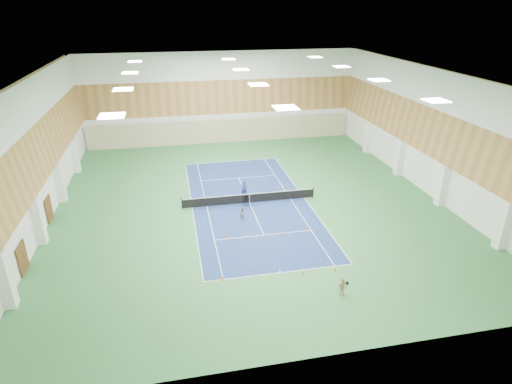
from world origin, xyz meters
TOP-DOWN VIEW (x-y plane):
  - ground at (0.00, 0.00)m, footprint 40.00×40.00m
  - room_shell at (0.00, 0.00)m, footprint 36.00×40.00m
  - wood_cladding at (0.00, 0.00)m, footprint 36.00×40.00m
  - ceiling_light_grid at (0.00, 0.00)m, footprint 21.40×25.40m
  - court_surface at (0.00, 0.00)m, footprint 10.97×23.77m
  - tennis_balls_scatter at (0.00, 0.00)m, footprint 10.57×22.77m
  - tennis_net at (0.00, 0.00)m, footprint 12.80×0.10m
  - back_curtain at (0.00, 19.75)m, footprint 35.40×0.16m
  - door_left_a at (-17.92, -8.00)m, footprint 0.08×1.80m
  - door_left_b at (-17.92, 0.00)m, footprint 0.08×1.80m
  - coach at (-0.23, 1.65)m, footprint 0.63×0.45m
  - child_court at (-1.23, -3.26)m, footprint 0.65×0.54m
  - child_apron at (3.34, -15.13)m, footprint 0.80×0.46m
  - ball_cart at (-0.42, -0.60)m, footprint 0.55×0.55m
  - cone_svc_a at (-3.24, -6.06)m, footprint 0.20×0.20m
  - cone_svc_b at (-0.80, -6.85)m, footprint 0.21×0.21m
  - cone_svc_c at (1.73, -6.63)m, footprint 0.18×0.18m
  - cone_svc_d at (3.79, -6.68)m, footprint 0.23×0.23m
  - cone_base_a at (-4.16, -11.90)m, footprint 0.20×0.20m
  - cone_base_b at (-1.87, -11.30)m, footprint 0.17×0.17m
  - cone_base_c at (1.57, -12.32)m, footprint 0.20×0.20m
  - cone_base_d at (3.92, -12.43)m, footprint 0.20×0.20m

SIDE VIEW (x-z plane):
  - ground at x=0.00m, z-range 0.00..0.00m
  - court_surface at x=0.00m, z-range 0.00..0.01m
  - tennis_balls_scatter at x=0.00m, z-range 0.01..0.08m
  - cone_base_b at x=-1.87m, z-range 0.00..0.19m
  - cone_svc_c at x=1.73m, z-range 0.00..0.20m
  - cone_base_c at x=1.57m, z-range 0.00..0.22m
  - cone_svc_a at x=-3.24m, z-range 0.00..0.22m
  - cone_base_d at x=3.92m, z-range 0.00..0.22m
  - cone_base_a at x=-4.16m, z-range 0.00..0.22m
  - cone_svc_b at x=-0.80m, z-range 0.00..0.23m
  - cone_svc_d at x=3.79m, z-range 0.00..0.25m
  - ball_cart at x=-0.42m, z-range 0.00..0.94m
  - tennis_net at x=0.00m, z-range 0.00..1.10m
  - child_court at x=-1.23m, z-range 0.00..1.21m
  - child_apron at x=3.34m, z-range 0.00..1.28m
  - coach at x=-0.23m, z-range 0.00..1.63m
  - door_left_a at x=-17.92m, z-range 0.00..2.20m
  - door_left_b at x=-17.92m, z-range 0.00..2.20m
  - back_curtain at x=0.00m, z-range 0.00..3.20m
  - room_shell at x=0.00m, z-range 0.00..12.00m
  - wood_cladding at x=0.00m, z-range 4.00..12.00m
  - ceiling_light_grid at x=0.00m, z-range 11.89..11.95m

